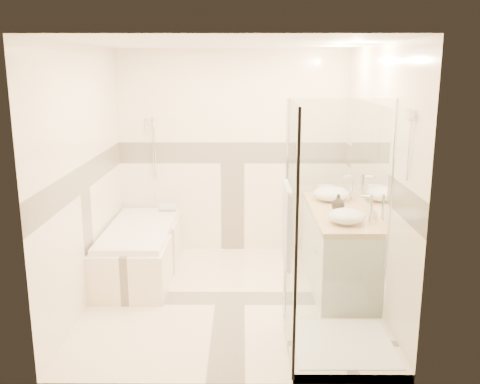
{
  "coord_description": "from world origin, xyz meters",
  "views": [
    {
      "loc": [
        0.13,
        -5.03,
        2.3
      ],
      "look_at": [
        0.1,
        0.25,
        1.05
      ],
      "focal_mm": 40.0,
      "sensor_mm": 36.0,
      "label": 1
    }
  ],
  "objects_px": {
    "vessel_sink_near": "(331,193)",
    "vanity": "(337,249)",
    "shower_enclosure": "(329,291)",
    "bathtub": "(140,248)",
    "amenity_bottle_b": "(338,203)",
    "vessel_sink_far": "(346,216)",
    "amenity_bottle_a": "(338,203)"
  },
  "relations": [
    {
      "from": "vanity",
      "to": "amenity_bottle_b",
      "type": "bearing_deg",
      "value": -118.91
    },
    {
      "from": "bathtub",
      "to": "vanity",
      "type": "relative_size",
      "value": 1.05
    },
    {
      "from": "bathtub",
      "to": "vessel_sink_far",
      "type": "distance_m",
      "value": 2.37
    },
    {
      "from": "vanity",
      "to": "vessel_sink_near",
      "type": "distance_m",
      "value": 0.64
    },
    {
      "from": "vessel_sink_far",
      "to": "vanity",
      "type": "bearing_deg",
      "value": 87.65
    },
    {
      "from": "bathtub",
      "to": "vessel_sink_near",
      "type": "bearing_deg",
      "value": 1.16
    },
    {
      "from": "shower_enclosure",
      "to": "vessel_sink_far",
      "type": "xyz_separation_m",
      "value": [
        0.27,
        0.78,
        0.42
      ]
    },
    {
      "from": "amenity_bottle_a",
      "to": "vessel_sink_far",
      "type": "bearing_deg",
      "value": -90.0
    },
    {
      "from": "bathtub",
      "to": "shower_enclosure",
      "type": "bearing_deg",
      "value": -41.1
    },
    {
      "from": "vessel_sink_far",
      "to": "bathtub",
      "type": "bearing_deg",
      "value": 158.54
    },
    {
      "from": "vanity",
      "to": "vessel_sink_far",
      "type": "bearing_deg",
      "value": -92.35
    },
    {
      "from": "amenity_bottle_a",
      "to": "amenity_bottle_b",
      "type": "bearing_deg",
      "value": -90.0
    },
    {
      "from": "vanity",
      "to": "shower_enclosure",
      "type": "height_order",
      "value": "shower_enclosure"
    },
    {
      "from": "shower_enclosure",
      "to": "bathtub",
      "type": "bearing_deg",
      "value": 138.9
    },
    {
      "from": "shower_enclosure",
      "to": "amenity_bottle_a",
      "type": "relative_size",
      "value": 12.82
    },
    {
      "from": "vessel_sink_near",
      "to": "vessel_sink_far",
      "type": "bearing_deg",
      "value": -90.0
    },
    {
      "from": "bathtub",
      "to": "amenity_bottle_b",
      "type": "xyz_separation_m",
      "value": [
        2.13,
        -0.39,
        0.63
      ]
    },
    {
      "from": "vessel_sink_near",
      "to": "vanity",
      "type": "bearing_deg",
      "value": -87.09
    },
    {
      "from": "vanity",
      "to": "amenity_bottle_a",
      "type": "xyz_separation_m",
      "value": [
        -0.02,
        -0.03,
        0.5
      ]
    },
    {
      "from": "bathtub",
      "to": "amenity_bottle_b",
      "type": "relative_size",
      "value": 9.77
    },
    {
      "from": "shower_enclosure",
      "to": "vessel_sink_far",
      "type": "height_order",
      "value": "shower_enclosure"
    },
    {
      "from": "shower_enclosure",
      "to": "vessel_sink_far",
      "type": "relative_size",
      "value": 5.79
    },
    {
      "from": "shower_enclosure",
      "to": "vessel_sink_near",
      "type": "xyz_separation_m",
      "value": [
        0.27,
        1.66,
        0.42
      ]
    },
    {
      "from": "bathtub",
      "to": "amenity_bottle_a",
      "type": "relative_size",
      "value": 10.69
    },
    {
      "from": "vanity",
      "to": "amenity_bottle_b",
      "type": "distance_m",
      "value": 0.51
    },
    {
      "from": "bathtub",
      "to": "vessel_sink_near",
      "type": "distance_m",
      "value": 2.22
    },
    {
      "from": "shower_enclosure",
      "to": "vessel_sink_far",
      "type": "distance_m",
      "value": 0.93
    },
    {
      "from": "bathtub",
      "to": "amenity_bottle_b",
      "type": "height_order",
      "value": "amenity_bottle_b"
    },
    {
      "from": "amenity_bottle_a",
      "to": "amenity_bottle_b",
      "type": "xyz_separation_m",
      "value": [
        0.0,
        -0.01,
        0.01
      ]
    },
    {
      "from": "shower_enclosure",
      "to": "amenity_bottle_a",
      "type": "bearing_deg",
      "value": 77.6
    },
    {
      "from": "vessel_sink_far",
      "to": "amenity_bottle_a",
      "type": "distance_m",
      "value": 0.46
    },
    {
      "from": "shower_enclosure",
      "to": "vessel_sink_near",
      "type": "bearing_deg",
      "value": 80.69
    }
  ]
}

